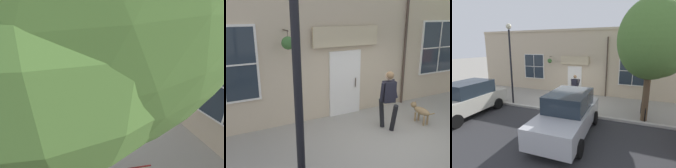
{
  "view_description": "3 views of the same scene",
  "coord_description": "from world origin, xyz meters",
  "views": [
    {
      "loc": [
        1.56,
        6.24,
        3.38
      ],
      "look_at": [
        0.18,
        1.15,
        1.4
      ],
      "focal_mm": 24.0,
      "sensor_mm": 36.0,
      "label": 1
    },
    {
      "loc": [
        4.59,
        -4.06,
        3.25
      ],
      "look_at": [
        -1.37,
        -0.99,
        1.31
      ],
      "focal_mm": 40.0,
      "sensor_mm": 36.0,
      "label": 2
    },
    {
      "loc": [
        10.37,
        3.82,
        3.56
      ],
      "look_at": [
        -0.77,
        -0.64,
        0.98
      ],
      "focal_mm": 28.0,
      "sensor_mm": 36.0,
      "label": 3
    }
  ],
  "objects": [
    {
      "name": "ground_plane",
      "position": [
        0.0,
        0.0,
        0.0
      ],
      "size": [
        90.0,
        90.0,
        0.0
      ],
      "primitive_type": "plane",
      "color": "gray"
    },
    {
      "name": "storefront_facade",
      "position": [
        -2.34,
        -0.01,
        2.43
      ],
      "size": [
        0.95,
        18.0,
        4.85
      ],
      "color": "#C6B293",
      "rests_on": "ground_plane"
    },
    {
      "name": "pedestrian_walking",
      "position": [
        -0.62,
        0.22,
        1.03
      ],
      "size": [
        0.77,
        0.61,
        1.71
      ],
      "color": "black",
      "rests_on": "ground_plane"
    },
    {
      "name": "dog_on_leash",
      "position": [
        -0.51,
        1.39,
        0.38
      ],
      "size": [
        1.01,
        0.25,
        0.59
      ],
      "color": "#997A51",
      "rests_on": "ground_plane"
    },
    {
      "name": "street_lamp",
      "position": [
        1.69,
        -3.14,
        3.18
      ],
      "size": [
        0.32,
        0.32,
        4.88
      ],
      "color": "black",
      "rests_on": "ground_plane"
    }
  ]
}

